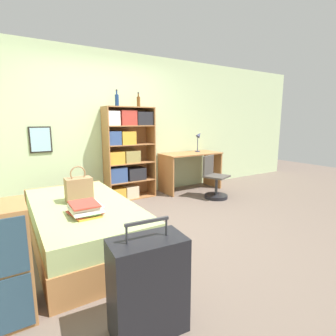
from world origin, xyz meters
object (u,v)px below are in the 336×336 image
bookcase (126,153)px  desk (191,164)px  desk_lamp (199,138)px  desk_chair (214,184)px  book_stack_on_bed (85,209)px  suitcase (148,286)px  bottle_green (117,100)px  handbag (79,189)px  bottle_brown (138,101)px  bed (83,224)px

bookcase → desk: (1.35, -0.12, -0.31)m
desk_lamp → desk_chair: (-0.24, -0.79, -0.80)m
book_stack_on_bed → desk_lamp: size_ratio=0.83×
suitcase → bottle_green: bearing=71.8°
bookcase → book_stack_on_bed: bearing=-123.4°
bookcase → desk_chair: (1.38, -0.81, -0.59)m
handbag → bottle_green: bottle_green is taller
handbag → bookcase: 1.80m
bookcase → desk_chair: size_ratio=2.13×
suitcase → bottle_brown: 3.58m
bottle_green → bookcase: bearing=-19.8°
bookcase → bottle_green: bottle_green is taller
bed → desk_chair: 2.62m
book_stack_on_bed → bookcase: size_ratio=0.21×
handbag → bookcase: bookcase is taller
handbag → bookcase: bearing=49.7°
bookcase → bottle_green: 0.93m
bottle_green → desk: bottle_green is taller
book_stack_on_bed → desk: bearing=33.9°
book_stack_on_bed → desk_chair: 2.81m
bed → desk_lamp: 3.23m
desk → bookcase: bearing=175.0°
bottle_brown → desk: bottle_brown is taller
bottle_brown → bed: bearing=-134.2°
bookcase → desk: size_ratio=1.35×
bed → book_stack_on_bed: 0.51m
bookcase → desk_lamp: size_ratio=3.93×
bottle_brown → desk: 1.63m
bed → desk_chair: size_ratio=2.59×
bed → suitcase: (0.05, -1.50, 0.08)m
bed → handbag: size_ratio=4.92×
suitcase → bookcase: 3.19m
bookcase → bottle_green: bearing=160.2°
book_stack_on_bed → suitcase: suitcase is taller
bed → handbag: bearing=92.3°
bottle_brown → book_stack_on_bed: bearing=-128.6°
handbag → desk_chair: bearing=12.3°
bed → bottle_brown: 2.54m
suitcase → desk: (2.46, 2.83, 0.20)m
bed → handbag: handbag is taller
bed → bookcase: size_ratio=1.22×
bookcase → bottle_green: (-0.12, 0.04, 0.92)m
handbag → bottle_brown: 2.29m
suitcase → desk_chair: (2.49, 2.13, -0.08)m
bottle_brown → desk_lamp: 1.52m
suitcase → desk: bearing=49.0°
bookcase → bottle_brown: 0.95m
suitcase → bookcase: size_ratio=0.48×
book_stack_on_bed → desk_lamp: (2.84, 1.83, 0.48)m
handbag → bottle_green: bearing=53.6°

